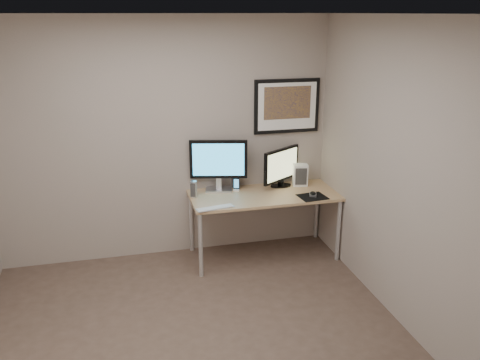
{
  "coord_description": "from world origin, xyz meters",
  "views": [
    {
      "loc": [
        -0.51,
        -3.62,
        2.61
      ],
      "look_at": [
        0.67,
        1.1,
        1.0
      ],
      "focal_mm": 38.0,
      "sensor_mm": 36.0,
      "label": 1
    }
  ],
  "objects": [
    {
      "name": "floor",
      "position": [
        0.0,
        0.0,
        0.0
      ],
      "size": [
        3.6,
        3.6,
        0.0
      ],
      "primitive_type": "plane",
      "color": "#48382D",
      "rests_on": "ground"
    },
    {
      "name": "room",
      "position": [
        0.0,
        0.45,
        1.64
      ],
      "size": [
        3.6,
        3.6,
        3.6
      ],
      "color": "white",
      "rests_on": "ground"
    },
    {
      "name": "desk",
      "position": [
        1.0,
        1.35,
        0.66
      ],
      "size": [
        1.6,
        0.7,
        0.73
      ],
      "color": "tan",
      "rests_on": "floor"
    },
    {
      "name": "framed_art",
      "position": [
        1.35,
        1.68,
        1.62
      ],
      "size": [
        0.75,
        0.04,
        0.6
      ],
      "color": "black",
      "rests_on": "room"
    },
    {
      "name": "monitor_large",
      "position": [
        0.55,
        1.59,
        1.05
      ],
      "size": [
        0.62,
        0.26,
        0.57
      ],
      "rotation": [
        0.0,
        0.0,
        -0.23
      ],
      "color": "silver",
      "rests_on": "desk"
    },
    {
      "name": "monitor_tv",
      "position": [
        1.26,
        1.55,
        0.97
      ],
      "size": [
        0.49,
        0.34,
        0.44
      ],
      "rotation": [
        0.0,
        0.0,
        0.58
      ],
      "color": "black",
      "rests_on": "desk"
    },
    {
      "name": "speaker_left",
      "position": [
        0.25,
        1.44,
        0.82
      ],
      "size": [
        0.09,
        0.09,
        0.18
      ],
      "primitive_type": "cylinder",
      "rotation": [
        0.0,
        0.0,
        -0.37
      ],
      "color": "silver",
      "rests_on": "desk"
    },
    {
      "name": "speaker_right",
      "position": [
        0.74,
        1.65,
        0.82
      ],
      "size": [
        0.09,
        0.09,
        0.18
      ],
      "primitive_type": "cylinder",
      "rotation": [
        0.0,
        0.0,
        -0.22
      ],
      "color": "silver",
      "rests_on": "desk"
    },
    {
      "name": "phone_dock",
      "position": [
        0.74,
        1.54,
        0.8
      ],
      "size": [
        0.08,
        0.08,
        0.15
      ],
      "primitive_type": "cube",
      "rotation": [
        0.0,
        0.0,
        -0.31
      ],
      "color": "black",
      "rests_on": "desk"
    },
    {
      "name": "keyboard",
      "position": [
        0.4,
        1.06,
        0.74
      ],
      "size": [
        0.39,
        0.17,
        0.01
      ],
      "primitive_type": "cube",
      "rotation": [
        0.0,
        0.0,
        0.17
      ],
      "color": "#B9B9BE",
      "rests_on": "desk"
    },
    {
      "name": "mousepad",
      "position": [
        1.48,
        1.14,
        0.73
      ],
      "size": [
        0.31,
        0.28,
        0.0
      ],
      "primitive_type": "cube",
      "rotation": [
        0.0,
        0.0,
        0.1
      ],
      "color": "black",
      "rests_on": "desk"
    },
    {
      "name": "mouse",
      "position": [
        1.5,
        1.17,
        0.75
      ],
      "size": [
        0.1,
        0.13,
        0.04
      ],
      "primitive_type": "ellipsoid",
      "rotation": [
        0.0,
        0.0,
        -0.36
      ],
      "color": "black",
      "rests_on": "mousepad"
    },
    {
      "name": "fan_unit",
      "position": [
        1.48,
        1.54,
        0.85
      ],
      "size": [
        0.18,
        0.15,
        0.25
      ],
      "primitive_type": "cube",
      "rotation": [
        0.0,
        0.0,
        -0.2
      ],
      "color": "white",
      "rests_on": "desk"
    }
  ]
}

